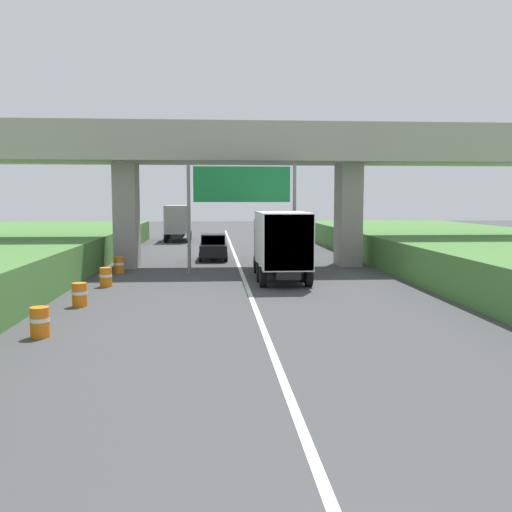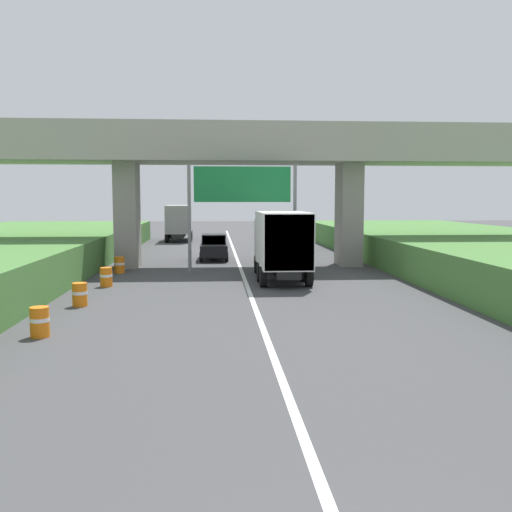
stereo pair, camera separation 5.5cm
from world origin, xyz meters
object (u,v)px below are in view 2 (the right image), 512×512
overhead_highway_sign (242,193)px  construction_barrel_1 (40,322)px  truck_silver (281,242)px  truck_blue (180,221)px  construction_barrel_2 (80,294)px  construction_barrel_4 (119,265)px  construction_barrel_3 (106,277)px  car_black (214,247)px  car_green (297,239)px

overhead_highway_sign → construction_barrel_1: overhead_highway_sign is taller
construction_barrel_1 → truck_silver: bearing=53.4°
overhead_highway_sign → truck_blue: (-4.89, 25.07, -2.47)m
overhead_highway_sign → construction_barrel_2: 11.87m
construction_barrel_2 → construction_barrel_4: (-0.09, 9.79, 0.00)m
construction_barrel_2 → construction_barrel_3: (0.09, 4.90, 0.00)m
construction_barrel_1 → construction_barrel_3: 9.79m
overhead_highway_sign → construction_barrel_2: (-6.64, -9.01, -3.95)m
car_black → construction_barrel_3: bearing=-113.6°
truck_silver → car_green: truck_silver is taller
construction_barrel_2 → construction_barrel_3: size_ratio=1.00×
truck_blue → car_black: (3.33, -17.75, -1.08)m
overhead_highway_sign → truck_blue: 25.66m
construction_barrel_4 → car_green: bearing=49.7°
construction_barrel_3 → overhead_highway_sign: bearing=32.1°
car_black → construction_barrel_1: bearing=-103.6°
truck_blue → car_black: truck_blue is taller
construction_barrel_2 → construction_barrel_4: bearing=90.5°
construction_barrel_2 → construction_barrel_4: size_ratio=1.00×
car_green → car_black: (-6.63, -7.40, 0.00)m
construction_barrel_1 → construction_barrel_2: (0.05, 4.90, 0.00)m
car_green → construction_barrel_3: car_green is taller
car_green → construction_barrel_2: 26.46m
truck_blue → construction_barrel_4: (-1.84, -24.29, -1.47)m
truck_blue → overhead_highway_sign: bearing=-79.0°
construction_barrel_3 → car_black: bearing=66.4°
truck_silver → construction_barrel_1: size_ratio=8.11×
truck_blue → truck_silver: same height
truck_silver → car_green: size_ratio=1.78×
construction_barrel_1 → construction_barrel_4: same height
car_green → construction_barrel_2: bearing=-116.3°
car_black → construction_barrel_1: size_ratio=4.56×
truck_blue → construction_barrel_4: truck_blue is taller
construction_barrel_1 → truck_blue: bearing=87.4°
car_black → construction_barrel_2: (-5.08, -16.33, -0.40)m
car_green → construction_barrel_4: (-11.80, -13.94, -0.40)m
truck_silver → construction_barrel_2: size_ratio=8.11×
truck_blue → truck_silver: (6.68, -27.56, 0.00)m
truck_silver → construction_barrel_2: bearing=-142.3°
construction_barrel_2 → construction_barrel_1: bearing=-90.6°
car_green → car_black: bearing=-131.9°
truck_silver → construction_barrel_3: truck_silver is taller
construction_barrel_1 → construction_barrel_3: (0.14, 9.79, 0.00)m
truck_blue → construction_barrel_3: size_ratio=8.11×
overhead_highway_sign → construction_barrel_4: size_ratio=6.55×
car_black → construction_barrel_4: 8.34m
overhead_highway_sign → car_black: overhead_highway_sign is taller
car_black → overhead_highway_sign: bearing=-78.0°
overhead_highway_sign → truck_silver: 3.94m
car_black → construction_barrel_4: car_black is taller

